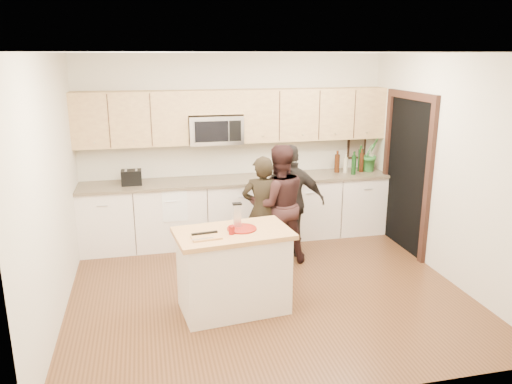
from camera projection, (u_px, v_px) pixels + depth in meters
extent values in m
plane|color=brown|center=(266.00, 289.00, 5.91)|extent=(4.50, 4.50, 0.00)
cube|color=beige|center=(234.00, 147.00, 7.42)|extent=(4.50, 0.02, 2.70)
cube|color=beige|center=(332.00, 242.00, 3.66)|extent=(4.50, 0.02, 2.70)
cube|color=beige|center=(52.00, 190.00, 5.07)|extent=(0.02, 4.00, 2.70)
cube|color=beige|center=(447.00, 168.00, 6.02)|extent=(0.02, 4.00, 2.70)
cube|color=white|center=(267.00, 53.00, 5.18)|extent=(4.50, 4.00, 0.02)
cube|color=silver|center=(239.00, 211.00, 7.37)|extent=(4.50, 0.62, 0.90)
cube|color=#7C6C52|center=(239.00, 180.00, 7.24)|extent=(4.50, 0.66, 0.04)
cube|color=tan|center=(130.00, 119.00, 6.83)|extent=(1.55, 0.33, 0.75)
cube|color=tan|center=(313.00, 114.00, 7.39)|extent=(2.17, 0.33, 0.75)
cube|color=tan|center=(214.00, 102.00, 7.02)|extent=(0.78, 0.33, 0.33)
cube|color=silver|center=(215.00, 129.00, 7.09)|extent=(0.76, 0.40, 0.40)
cube|color=black|center=(212.00, 132.00, 6.88)|extent=(0.47, 0.01, 0.29)
cube|color=black|center=(235.00, 131.00, 6.95)|extent=(0.17, 0.01, 0.29)
cube|color=black|center=(407.00, 176.00, 6.95)|extent=(0.02, 1.05, 2.10)
cube|color=black|center=(428.00, 186.00, 6.40)|extent=(0.06, 0.10, 2.10)
cube|color=black|center=(386.00, 167.00, 7.48)|extent=(0.06, 0.10, 2.10)
cube|color=black|center=(412.00, 96.00, 6.65)|extent=(0.06, 1.25, 0.10)
cube|color=black|center=(356.00, 146.00, 7.84)|extent=(0.30, 0.03, 0.38)
cube|color=tan|center=(357.00, 147.00, 7.83)|extent=(0.24, 0.00, 0.32)
cube|color=white|center=(175.00, 205.00, 6.81)|extent=(0.34, 0.01, 0.48)
cube|color=white|center=(173.00, 183.00, 7.02)|extent=(0.34, 0.60, 0.01)
cube|color=silver|center=(234.00, 273.00, 5.34)|extent=(1.17, 0.77, 0.85)
cube|color=#B6794C|center=(233.00, 233.00, 5.22)|extent=(1.27, 0.83, 0.05)
cylinder|color=maroon|center=(242.00, 229.00, 5.26)|extent=(0.31, 0.31, 0.02)
cube|color=silver|center=(237.00, 216.00, 5.27)|extent=(0.08, 0.06, 0.24)
cube|color=black|center=(237.00, 204.00, 5.24)|extent=(0.09, 0.06, 0.02)
cylinder|color=maroon|center=(232.00, 230.00, 5.11)|extent=(0.06, 0.06, 0.09)
cube|color=#B6794C|center=(207.00, 238.00, 5.00)|extent=(0.31, 0.19, 0.02)
cube|color=black|center=(204.00, 233.00, 5.07)|extent=(0.27, 0.06, 0.02)
cube|color=silver|center=(203.00, 239.00, 4.94)|extent=(0.22, 0.05, 0.01)
cube|color=black|center=(132.00, 177.00, 6.88)|extent=(0.27, 0.20, 0.20)
cube|color=silver|center=(126.00, 170.00, 6.83)|extent=(0.03, 0.15, 0.00)
cube|color=silver|center=(136.00, 170.00, 6.86)|extent=(0.03, 0.15, 0.00)
cylinder|color=#361909|center=(337.00, 161.00, 7.58)|extent=(0.08, 0.08, 0.34)
cylinder|color=#B0AC8A|center=(346.00, 163.00, 7.55)|extent=(0.07, 0.07, 0.30)
cylinder|color=black|center=(361.00, 158.00, 7.65)|extent=(0.08, 0.08, 0.40)
cylinder|color=#361909|center=(362.00, 161.00, 7.59)|extent=(0.07, 0.07, 0.36)
cylinder|color=#B0AC8A|center=(370.00, 160.00, 7.73)|extent=(0.09, 0.09, 0.32)
cylinder|color=black|center=(354.00, 163.00, 7.43)|extent=(0.07, 0.07, 0.35)
imported|color=#30772F|center=(370.00, 154.00, 7.64)|extent=(0.36, 0.33, 0.53)
imported|color=black|center=(262.00, 212.00, 6.41)|extent=(0.61, 0.49, 1.46)
imported|color=black|center=(278.00, 204.00, 6.50)|extent=(0.79, 0.62, 1.58)
imported|color=black|center=(291.00, 201.00, 6.70)|extent=(0.97, 0.60, 1.54)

